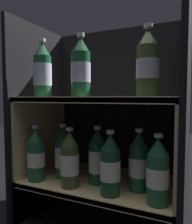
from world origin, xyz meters
TOP-DOWN VIEW (x-y plane):
  - fridge_back_wall at (0.00, 0.40)m, footprint 0.70×0.02m
  - fridge_side_left at (-0.34, 0.20)m, footprint 0.02×0.43m
  - fridge_side_right at (0.34, 0.20)m, footprint 0.02×0.43m
  - shelf_lower at (0.00, 0.18)m, footprint 0.66×0.39m
  - shelf_upper at (0.00, 0.19)m, footprint 0.66×0.39m
  - bottle_upper_front_0 at (-0.22, 0.07)m, footprint 0.08×0.08m
  - bottle_upper_front_1 at (-0.03, 0.07)m, footprint 0.08×0.08m
  - bottle_upper_front_2 at (0.22, 0.07)m, footprint 0.08×0.08m
  - bottle_lower_front_0 at (-0.26, 0.07)m, footprint 0.08×0.08m
  - bottle_lower_front_1 at (-0.09, 0.07)m, footprint 0.08×0.08m
  - bottle_lower_front_2 at (0.09, 0.07)m, footprint 0.08×0.08m
  - bottle_lower_front_3 at (0.26, 0.07)m, footprint 0.08×0.08m
  - bottle_lower_back_0 at (-0.17, 0.15)m, footprint 0.08×0.08m
  - bottle_lower_back_1 at (0.00, 0.15)m, footprint 0.08×0.08m
  - bottle_lower_back_2 at (0.18, 0.15)m, footprint 0.08×0.08m

SIDE VIEW (x-z plane):
  - shelf_lower at x=0.00m, z-range 0.06..0.26m
  - bottle_lower_back_0 at x=-0.17m, z-range 0.18..0.42m
  - bottle_lower_back_1 at x=0.00m, z-range 0.18..0.42m
  - bottle_lower_front_1 at x=-0.09m, z-range 0.18..0.42m
  - bottle_lower_back_2 at x=0.18m, z-range 0.18..0.42m
  - bottle_lower_front_2 at x=0.09m, z-range 0.18..0.42m
  - bottle_lower_front_3 at x=0.26m, z-range 0.18..0.42m
  - bottle_lower_front_0 at x=-0.26m, z-range 0.18..0.43m
  - shelf_upper at x=0.00m, z-range 0.13..0.69m
  - fridge_back_wall at x=0.00m, z-range 0.00..0.90m
  - fridge_side_left at x=-0.34m, z-range 0.00..0.90m
  - fridge_side_right at x=0.34m, z-range 0.00..0.90m
  - bottle_upper_front_0 at x=-0.22m, z-range 0.54..0.79m
  - bottle_upper_front_1 at x=-0.03m, z-range 0.54..0.79m
  - bottle_upper_front_2 at x=0.22m, z-range 0.55..0.79m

